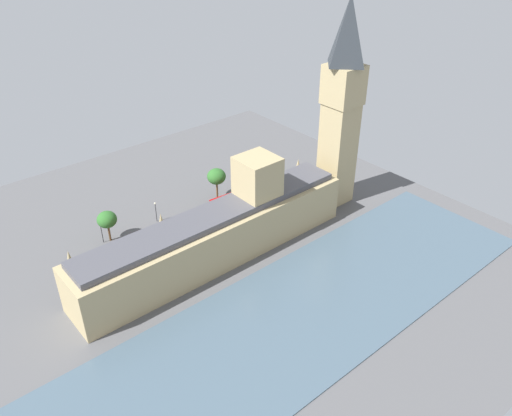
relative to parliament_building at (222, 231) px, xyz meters
The scene contains 15 objects.
ground_plane 8.04m from the parliament_building, 44.59° to the left, with size 146.06×146.06×0.00m, color #565659.
river_thames 29.80m from the parliament_building, behind, with size 35.53×131.45×0.25m, color #475B6B.
parliament_building is the anchor object (origin of this frame).
clock_tower 49.05m from the parliament_building, 88.73° to the right, with size 9.35×9.35×59.90m.
car_silver_under_trees 32.91m from the parliament_building, 56.06° to the right, with size 2.04×4.11×1.74m.
double_decker_bus_leading 22.45m from the parliament_building, 40.48° to the right, with size 3.40×10.67×4.75m.
car_black_kerbside 19.38m from the parliament_building, ahead, with size 2.06×4.59×1.74m.
double_decker_bus_near_tower 22.11m from the parliament_building, 41.40° to the left, with size 2.69×10.51×4.75m.
pedestrian_far_end 33.91m from the parliament_building, 74.02° to the right, with size 0.63×0.54×1.58m.
pedestrian_by_river_gate 26.95m from the parliament_building, 69.53° to the left, with size 0.62×0.62×1.49m.
pedestrian_trailing 28.08m from the parliament_building, 69.58° to the right, with size 0.53×0.62×1.61m.
plane_tree_corner 31.46m from the parliament_building, 37.68° to the left, with size 5.26×5.26×8.90m.
plane_tree_opposite_hall 29.25m from the parliament_building, 33.79° to the right, with size 5.63×5.63×9.90m.
street_lamp_midblock 25.56m from the parliament_building, 10.78° to the left, with size 0.56×0.56×6.24m.
street_lamp_slot_10 33.05m from the parliament_building, 39.89° to the left, with size 0.56×0.56×6.24m.
Camera 1 is at (-89.05, 60.41, 80.29)m, focal length 36.01 mm.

